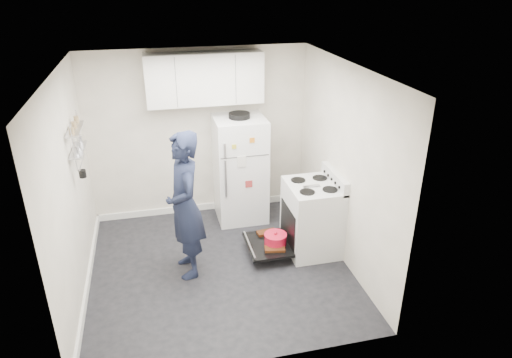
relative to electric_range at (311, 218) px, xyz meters
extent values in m
cube|color=black|center=(-1.26, -0.15, -0.47)|extent=(3.20, 3.20, 0.01)
cube|color=white|center=(-1.26, -0.15, 2.03)|extent=(3.20, 3.20, 0.01)
cube|color=beige|center=(-1.26, 1.45, 0.78)|extent=(3.20, 0.01, 2.50)
cube|color=beige|center=(-1.26, -1.75, 0.78)|extent=(3.20, 0.01, 2.50)
cube|color=beige|center=(-2.86, -0.15, 0.78)|extent=(0.01, 3.20, 2.50)
cube|color=beige|center=(0.34, -0.15, 0.78)|extent=(0.01, 3.20, 2.50)
cube|color=white|center=(-2.85, -0.15, -0.42)|extent=(0.03, 3.20, 0.10)
cube|color=white|center=(-1.26, 1.44, -0.42)|extent=(3.20, 0.03, 0.10)
cube|color=silver|center=(0.01, 0.00, -0.01)|extent=(0.65, 0.76, 0.92)
cube|color=black|center=(-0.06, 0.00, -0.07)|extent=(0.53, 0.60, 0.52)
cube|color=orange|center=(0.21, 0.00, -0.07)|extent=(0.02, 0.56, 0.46)
cylinder|color=black|center=(-0.01, 0.00, -0.25)|extent=(0.34, 0.34, 0.02)
cube|color=silver|center=(0.30, 0.00, 0.54)|extent=(0.08, 0.76, 0.18)
cube|color=silver|center=(0.01, 0.00, 0.47)|extent=(0.65, 0.76, 0.03)
cube|color=#B2B2B7|center=(-0.04, -0.05, 0.50)|extent=(0.22, 0.03, 0.01)
cube|color=black|center=(-0.59, 0.00, -0.32)|extent=(0.55, 0.70, 0.03)
cylinder|color=#B2B2B7|center=(-0.83, 0.00, -0.29)|extent=(0.02, 0.66, 0.02)
cylinder|color=red|center=(-0.49, -0.04, -0.24)|extent=(0.29, 0.29, 0.13)
cylinder|color=red|center=(-0.49, -0.04, -0.16)|extent=(0.30, 0.30, 0.02)
sphere|color=red|center=(-0.49, -0.04, -0.13)|extent=(0.04, 0.04, 0.04)
cube|color=maroon|center=(-0.54, -0.17, -0.29)|extent=(0.28, 0.17, 0.04)
cube|color=maroon|center=(-0.54, 0.25, -0.29)|extent=(0.27, 0.16, 0.04)
cube|color=white|center=(-0.72, 1.10, 0.31)|extent=(0.72, 0.70, 1.57)
cube|color=#4C4C4C|center=(-0.72, 0.75, 0.65)|extent=(0.68, 0.01, 0.01)
cube|color=#B2B2B7|center=(-1.00, 0.73, 0.77)|extent=(0.03, 0.03, 0.20)
cube|color=#B2B2B7|center=(-1.00, 0.73, 0.35)|extent=(0.03, 0.03, 0.55)
cylinder|color=black|center=(-0.72, 1.10, 1.13)|extent=(0.30, 0.30, 0.07)
cube|color=silver|center=(-0.77, 0.74, 0.58)|extent=(0.12, 0.01, 0.16)
cube|color=orange|center=(-0.62, 0.74, 0.88)|extent=(0.07, 0.01, 0.07)
cube|color=gold|center=(-0.87, 0.74, 0.81)|extent=(0.06, 0.01, 0.06)
cube|color=#AB3130|center=(-0.67, 0.74, 0.23)|extent=(0.10, 0.01, 0.10)
cube|color=silver|center=(-1.16, 1.28, 1.63)|extent=(1.60, 0.33, 0.70)
cube|color=#B2B2B7|center=(-2.78, 0.35, 1.33)|extent=(0.14, 0.60, 0.02)
cube|color=#B2B2B7|center=(-2.78, 0.35, 1.08)|extent=(0.14, 0.60, 0.02)
cylinder|color=black|center=(-2.75, 0.17, 0.85)|extent=(0.08, 0.08, 0.09)
imported|color=#171D35|center=(-1.64, -0.12, 0.45)|extent=(0.51, 0.71, 1.83)
camera|label=1|loc=(-1.92, -4.94, 2.97)|focal=32.00mm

